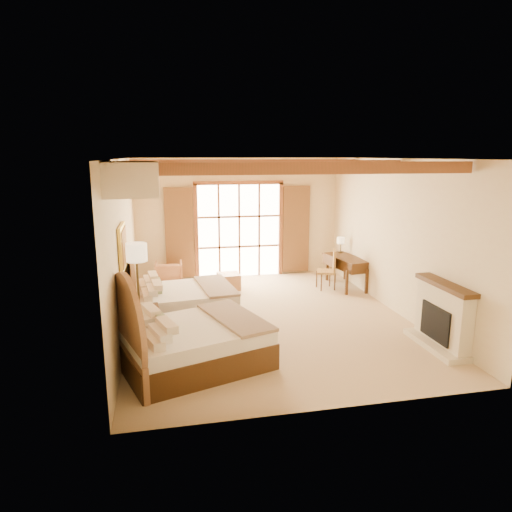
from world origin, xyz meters
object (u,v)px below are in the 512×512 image
object	(u,v)px
bed_far	(175,300)
desk	(346,271)
nightstand	(144,327)
bed_near	(184,340)
armchair	(169,274)

from	to	relation	value
bed_far	desk	xyz separation A→B (m)	(4.32, 1.51, 0.00)
nightstand	bed_far	bearing A→B (deg)	59.63
bed_near	desk	world-z (taller)	bed_near
bed_near	nightstand	world-z (taller)	bed_near
bed_near	armchair	size ratio (longest dim) A/B	3.82
bed_near	bed_far	bearing A→B (deg)	73.48
nightstand	desk	distance (m)	5.59
armchair	desk	distance (m)	4.50
bed_far	armchair	size ratio (longest dim) A/B	3.22
bed_far	armchair	distance (m)	2.48
nightstand	armchair	xyz separation A→B (m)	(0.50, 3.67, -0.02)
armchair	desk	size ratio (longest dim) A/B	0.46
nightstand	desk	xyz separation A→B (m)	(4.89, 2.70, 0.08)
nightstand	armchair	size ratio (longest dim) A/B	0.96
bed_far	bed_near	bearing A→B (deg)	-94.96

